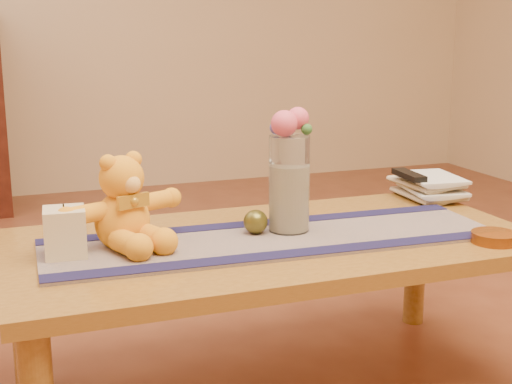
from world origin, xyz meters
name	(u,v)px	position (x,y,z in m)	size (l,w,h in m)	color
coffee_table_top	(273,245)	(0.00, 0.00, 0.43)	(1.40, 0.70, 0.04)	brown
table_leg_bl	(23,317)	(-0.64, 0.29, 0.21)	(0.07, 0.07, 0.41)	brown
table_leg_br	(416,265)	(0.64, 0.29, 0.21)	(0.07, 0.07, 0.41)	brown
persian_runner	(274,239)	(-0.01, -0.02, 0.45)	(1.20, 0.35, 0.01)	#192047
runner_border_near	(294,253)	(-0.01, -0.17, 0.46)	(1.20, 0.06, 0.00)	#15133A
runner_border_far	(257,223)	(0.00, 0.12, 0.46)	(1.20, 0.06, 0.00)	#15133A
teddy_bear	(122,202)	(-0.39, 0.06, 0.57)	(0.33, 0.27, 0.22)	orange
pillar_candle	(65,232)	(-0.54, 0.02, 0.52)	(0.10, 0.10, 0.12)	beige
candle_wick	(63,206)	(-0.54, 0.02, 0.58)	(0.00, 0.00, 0.01)	black
glass_vase	(289,184)	(0.06, 0.03, 0.59)	(0.11, 0.11, 0.26)	silver
potpourri_fill	(289,198)	(0.06, 0.03, 0.55)	(0.09, 0.09, 0.18)	beige
rose_left	(284,123)	(0.04, 0.02, 0.75)	(0.07, 0.07, 0.07)	#E14F6F
rose_right	(298,118)	(0.08, 0.03, 0.76)	(0.06, 0.06, 0.06)	#E14F6F
blue_flower_back	(288,123)	(0.07, 0.06, 0.75)	(0.04, 0.04, 0.04)	#5754B7
blue_flower_side	(276,128)	(0.03, 0.05, 0.74)	(0.04, 0.04, 0.04)	#5754B7
leaf_sprig	(307,129)	(0.10, 0.01, 0.74)	(0.03, 0.03, 0.03)	#33662D
bronze_ball	(256,222)	(-0.04, 0.03, 0.49)	(0.07, 0.07, 0.07)	#4E4A1A
book_bottom	(406,197)	(0.56, 0.25, 0.46)	(0.17, 0.22, 0.02)	beige
book_lower	(409,191)	(0.57, 0.24, 0.48)	(0.16, 0.22, 0.02)	beige
book_upper	(405,185)	(0.56, 0.25, 0.50)	(0.17, 0.22, 0.02)	beige
book_top	(409,180)	(0.57, 0.24, 0.52)	(0.16, 0.22, 0.02)	beige
tv_remote	(409,175)	(0.56, 0.24, 0.54)	(0.04, 0.16, 0.02)	black
amber_dish	(494,238)	(0.52, -0.24, 0.46)	(0.12, 0.12, 0.03)	#BF5914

